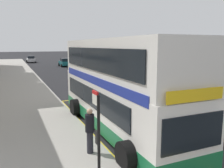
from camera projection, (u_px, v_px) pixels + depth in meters
ground_plane at (61, 72)px, 36.79m from camera, size 260.00×260.00×0.00m
pavement_near at (13, 73)px, 34.01m from camera, size 6.00×76.00×0.14m
double_decker_bus at (118, 88)px, 11.36m from camera, size 3.29×10.45×4.40m
bus_bay_markings at (116, 128)px, 11.60m from camera, size 2.86×13.91×0.01m
bus_stop_sign at (98, 129)px, 6.69m from camera, size 0.09×0.51×2.67m
parked_car_black_far at (84, 64)px, 42.56m from camera, size 2.09×4.20×1.62m
parked_car_teal_behind at (65, 62)px, 45.78m from camera, size 2.09×4.20×1.62m
parked_car_silver_distant at (31, 59)px, 56.30m from camera, size 2.09×4.20×1.62m
parked_car_teal_ahead at (95, 67)px, 35.37m from camera, size 2.09×4.20×1.62m
pedestrian_waiting_near_sign at (90, 129)px, 8.53m from camera, size 0.34×0.34×1.71m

